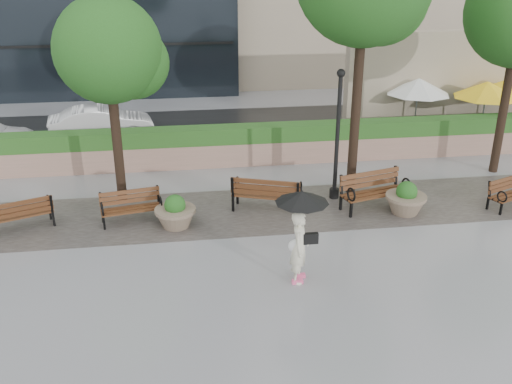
{
  "coord_description": "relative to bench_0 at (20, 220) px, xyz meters",
  "views": [
    {
      "loc": [
        -2.18,
        -11.68,
        6.85
      ],
      "look_at": [
        -0.27,
        1.78,
        1.1
      ],
      "focal_mm": 40.0,
      "sensor_mm": 36.0,
      "label": 1
    }
  ],
  "objects": [
    {
      "name": "planter_left",
      "position": [
        4.09,
        -0.41,
        0.09
      ],
      "size": [
        1.1,
        1.1,
        0.92
      ],
      "color": "#7F6B56",
      "rests_on": "ground"
    },
    {
      "name": "hedge_wall",
      "position": [
        6.47,
        4.31,
        0.39
      ],
      "size": [
        24.0,
        0.8,
        1.35
      ],
      "color": "#A5796A",
      "rests_on": "ground"
    },
    {
      "name": "bench_4",
      "position": [
        13.74,
        -0.46,
        -0.02
      ],
      "size": [
        1.71,
        1.2,
        0.86
      ],
      "rotation": [
        0.0,
        0.0,
        0.4
      ],
      "color": "brown",
      "rests_on": "ground"
    },
    {
      "name": "patio_umb_yellow_a",
      "position": [
        16.01,
        5.64,
        1.72
      ],
      "size": [
        2.5,
        2.5,
        2.3
      ],
      "color": "black",
      "rests_on": "ground"
    },
    {
      "name": "cafe_wall",
      "position": [
        15.97,
        7.31,
        1.73
      ],
      "size": [
        10.0,
        0.6,
        4.0
      ],
      "primitive_type": "cube",
      "color": "tan",
      "rests_on": "ground"
    },
    {
      "name": "tree_0",
      "position": [
        2.68,
        1.74,
        4.01
      ],
      "size": [
        3.08,
        2.92,
        5.87
      ],
      "color": "black",
      "rests_on": "ground"
    },
    {
      "name": "pedestrian",
      "position": [
        6.81,
        -3.51,
        1.04
      ],
      "size": [
        1.17,
        1.17,
        2.15
      ],
      "rotation": [
        0.0,
        0.0,
        1.15
      ],
      "color": "beige",
      "rests_on": "ground"
    },
    {
      "name": "lamppost",
      "position": [
        8.82,
        0.88,
        1.43
      ],
      "size": [
        0.28,
        0.28,
        3.88
      ],
      "color": "black",
      "rests_on": "ground"
    },
    {
      "name": "bench_3",
      "position": [
        9.74,
        0.01,
        0.04
      ],
      "size": [
        2.08,
        1.26,
        1.05
      ],
      "rotation": [
        0.0,
        0.0,
        0.27
      ],
      "color": "brown",
      "rests_on": "ground"
    },
    {
      "name": "bench_1",
      "position": [
        2.91,
        0.05,
        -0.01
      ],
      "size": [
        1.71,
        0.94,
        0.87
      ],
      "rotation": [
        0.0,
        0.0,
        0.19
      ],
      "color": "brown",
      "rests_on": "ground"
    },
    {
      "name": "cafe_hedge",
      "position": [
        15.47,
        5.11,
        0.18
      ],
      "size": [
        8.0,
        0.5,
        0.9
      ],
      "primitive_type": "cube",
      "color": "#28501A",
      "rests_on": "ground"
    },
    {
      "name": "car_right",
      "position": [
        1.32,
        7.84,
        0.39
      ],
      "size": [
        4.15,
        1.96,
        1.31
      ],
      "primitive_type": "imported",
      "rotation": [
        0.0,
        0.0,
        1.72
      ],
      "color": "silver",
      "rests_on": "ground"
    },
    {
      "name": "cobble_strip",
      "position": [
        6.47,
        0.31,
        -0.27
      ],
      "size": [
        28.0,
        3.2,
        0.01
      ],
      "primitive_type": "cube",
      "color": "#383330",
      "rests_on": "ground"
    },
    {
      "name": "patio_umb_yellow_b",
      "position": [
        17.19,
        6.08,
        1.72
      ],
      "size": [
        2.5,
        2.5,
        2.3
      ],
      "color": "black",
      "rests_on": "ground"
    },
    {
      "name": "ground",
      "position": [
        6.47,
        -2.69,
        -0.27
      ],
      "size": [
        100.0,
        100.0,
        0.0
      ],
      "primitive_type": "plane",
      "color": "gray",
      "rests_on": "ground"
    },
    {
      "name": "bench_0",
      "position": [
        0.0,
        0.0,
        0.0
      ],
      "size": [
        1.81,
        1.25,
        0.91
      ],
      "rotation": [
        0.0,
        0.0,
        3.52
      ],
      "color": "brown",
      "rests_on": "ground"
    },
    {
      "name": "bench_2",
      "position": [
        6.67,
        0.28,
        0.04
      ],
      "size": [
        2.08,
        1.4,
        1.05
      ],
      "rotation": [
        0.0,
        0.0,
        2.79
      ],
      "color": "brown",
      "rests_on": "ground"
    },
    {
      "name": "patio_umb_white",
      "position": [
        13.65,
        6.55,
        1.72
      ],
      "size": [
        2.5,
        2.5,
        2.3
      ],
      "color": "black",
      "rests_on": "ground"
    },
    {
      "name": "asphalt_street",
      "position": [
        6.47,
        8.31,
        -0.27
      ],
      "size": [
        40.0,
        7.0,
        0.0
      ],
      "primitive_type": "cube",
      "color": "black",
      "rests_on": "ground"
    },
    {
      "name": "planter_right",
      "position": [
        10.52,
        -0.45,
        0.1
      ],
      "size": [
        1.14,
        1.14,
        0.96
      ],
      "color": "#7F6B56",
      "rests_on": "ground"
    }
  ]
}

